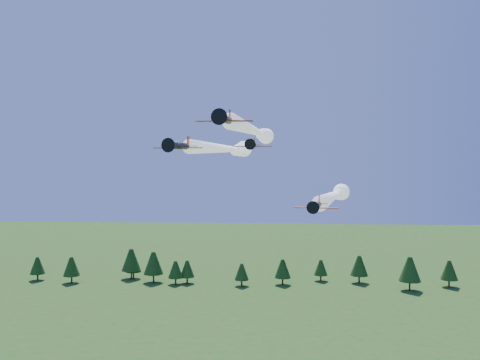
# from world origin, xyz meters

# --- Properties ---
(plane_lead) EXTENTS (10.84, 59.12, 3.70)m
(plane_lead) POSITION_xyz_m (1.06, 23.15, 51.62)
(plane_lead) COLOR black
(plane_lead) RESTS_ON ground
(plane_left) EXTENTS (14.78, 44.24, 3.70)m
(plane_left) POSITION_xyz_m (-5.12, 26.88, 48.15)
(plane_left) COLOR black
(plane_left) RESTS_ON ground
(plane_right) EXTENTS (13.85, 44.37, 3.70)m
(plane_right) POSITION_xyz_m (16.91, 22.84, 38.81)
(plane_right) COLOR black
(plane_right) RESTS_ON ground
(plane_slot) EXTENTS (6.85, 7.44, 2.41)m
(plane_slot) POSITION_xyz_m (1.18, 8.75, 48.46)
(plane_slot) COLOR black
(plane_slot) RESTS_ON ground
(treeline) EXTENTS (176.67, 19.57, 11.87)m
(treeline) POSITION_xyz_m (-0.84, 110.59, 6.55)
(treeline) COLOR #382314
(treeline) RESTS_ON ground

